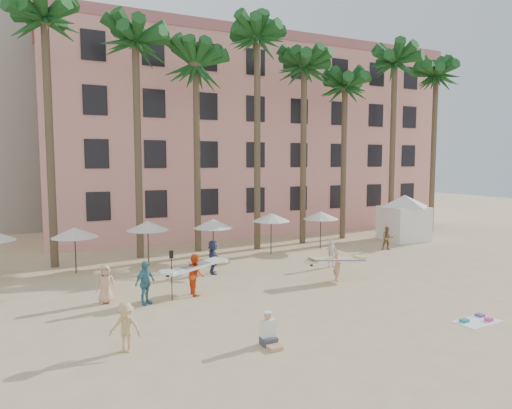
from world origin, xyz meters
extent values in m
plane|color=#D1B789|center=(0.00, 0.00, 0.00)|extent=(120.00, 120.00, 0.00)
cube|color=#ED9D90|center=(7.00, 26.00, 8.00)|extent=(35.00, 14.00, 16.00)
cylinder|color=brown|center=(-10.00, 14.50, 7.00)|extent=(0.44, 0.44, 14.00)
cylinder|color=brown|center=(-5.00, 15.00, 6.75)|extent=(0.44, 0.44, 13.50)
cylinder|color=brown|center=(-1.00, 15.50, 6.25)|extent=(0.44, 0.44, 12.50)
cylinder|color=brown|center=(3.00, 14.50, 7.25)|extent=(0.44, 0.44, 14.50)
cylinder|color=brown|center=(7.00, 15.00, 6.50)|extent=(0.44, 0.44, 13.00)
cylinder|color=brown|center=(11.00, 15.50, 6.00)|extent=(0.44, 0.44, 12.00)
cylinder|color=brown|center=(15.00, 14.50, 7.00)|extent=(0.44, 0.44, 14.00)
cylinder|color=brown|center=(20.00, 15.00, 6.75)|extent=(0.44, 0.44, 13.50)
cylinder|color=#332B23|center=(-9.00, 12.40, 1.20)|extent=(0.07, 0.07, 2.40)
cone|color=white|center=(-9.00, 12.40, 2.25)|extent=(2.50, 2.50, 0.55)
cylinder|color=#332B23|center=(-5.00, 12.60, 1.25)|extent=(0.07, 0.07, 2.50)
cone|color=white|center=(-5.00, 12.60, 2.35)|extent=(2.50, 2.50, 0.55)
cylinder|color=#332B23|center=(-1.00, 12.50, 1.20)|extent=(0.07, 0.07, 2.40)
cone|color=white|center=(-1.00, 12.50, 2.25)|extent=(2.50, 2.50, 0.55)
cylinder|color=#332B23|center=(3.00, 12.40, 1.30)|extent=(0.07, 0.07, 2.60)
cone|color=white|center=(3.00, 12.40, 2.45)|extent=(2.50, 2.50, 0.55)
cylinder|color=#332B23|center=(7.00, 12.60, 1.25)|extent=(0.07, 0.07, 2.50)
cone|color=white|center=(7.00, 12.60, 2.35)|extent=(2.50, 2.50, 0.55)
cube|color=white|center=(14.79, 12.79, 1.30)|extent=(3.25, 3.25, 2.60)
cone|color=white|center=(14.79, 12.79, 3.05)|extent=(4.88, 4.88, 0.90)
cube|color=white|center=(4.25, -2.30, 0.01)|extent=(1.87, 1.14, 0.02)
cube|color=teal|center=(3.74, -2.14, 0.07)|extent=(0.32, 0.27, 0.10)
cube|color=#DD3D91|center=(4.67, -2.47, 0.08)|extent=(0.30, 0.24, 0.12)
cube|color=#5E3C90|center=(4.83, -1.96, 0.06)|extent=(0.28, 0.32, 0.08)
imported|color=tan|center=(2.94, 4.95, 0.80)|extent=(0.53, 0.67, 1.60)
cube|color=#D9D887|center=(2.94, 4.95, 1.12)|extent=(3.05, 0.86, 0.36)
imported|color=#EC4C18|center=(-4.34, 5.76, 0.94)|extent=(0.75, 0.94, 1.88)
cube|color=white|center=(-4.34, 5.76, 1.32)|extent=(3.14, 1.80, 0.31)
imported|color=olive|center=(10.92, 10.23, 0.80)|extent=(0.98, 0.92, 1.61)
imported|color=#35375D|center=(-2.27, 9.07, 0.92)|extent=(0.91, 1.79, 1.85)
imported|color=teal|center=(-6.74, 5.26, 0.94)|extent=(1.17, 1.02, 1.89)
imported|color=tan|center=(-8.34, 0.62, 0.81)|extent=(1.21, 1.07, 1.63)
imported|color=#BBABA5|center=(4.43, 7.58, 0.80)|extent=(0.60, 0.40, 1.61)
imported|color=#E09F7E|center=(-8.23, 6.20, 0.83)|extent=(0.89, 0.66, 1.67)
cylinder|color=black|center=(-5.56, 5.33, 1.05)|extent=(0.04, 0.04, 2.10)
cube|color=black|center=(-5.56, 5.33, 2.05)|extent=(0.18, 0.03, 0.35)
cube|color=#3F3F4C|center=(-3.95, -0.85, 0.13)|extent=(0.49, 0.46, 0.26)
cube|color=tan|center=(-3.95, -1.23, 0.07)|extent=(0.44, 0.49, 0.13)
cube|color=white|center=(-3.95, -0.79, 0.55)|extent=(0.48, 0.29, 0.60)
sphere|color=tan|center=(-3.95, -0.79, 0.99)|extent=(0.26, 0.26, 0.26)
camera|label=1|loc=(-10.64, -13.90, 6.09)|focal=32.00mm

